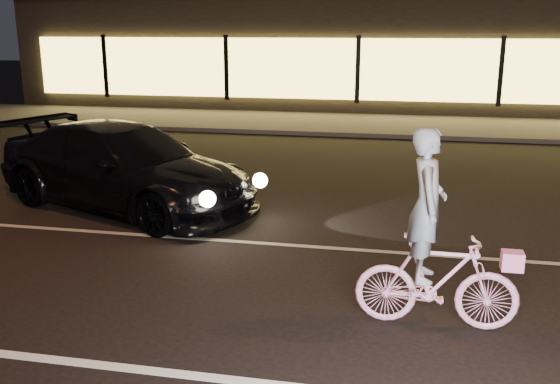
# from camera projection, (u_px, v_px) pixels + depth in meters

# --- Properties ---
(ground) EXTENTS (90.00, 90.00, 0.00)m
(ground) POSITION_uv_depth(u_px,v_px,m) (244.00, 305.00, 6.90)
(ground) COLOR black
(ground) RESTS_ON ground
(lane_stripe_near) EXTENTS (60.00, 0.12, 0.01)m
(lane_stripe_near) POSITION_uv_depth(u_px,v_px,m) (200.00, 376.00, 5.48)
(lane_stripe_near) COLOR silver
(lane_stripe_near) RESTS_ON ground
(lane_stripe_far) EXTENTS (60.00, 0.10, 0.01)m
(lane_stripe_far) POSITION_uv_depth(u_px,v_px,m) (280.00, 244.00, 8.80)
(lane_stripe_far) COLOR gray
(lane_stripe_far) RESTS_ON ground
(sidewalk) EXTENTS (30.00, 4.00, 0.12)m
(sidewalk) POSITION_uv_depth(u_px,v_px,m) (351.00, 124.00, 19.19)
(sidewalk) COLOR #383533
(sidewalk) RESTS_ON ground
(storefront) EXTENTS (25.40, 8.42, 4.20)m
(storefront) POSITION_uv_depth(u_px,v_px,m) (367.00, 48.00, 24.30)
(storefront) COLOR black
(storefront) RESTS_ON ground
(cyclist) EXTENTS (1.64, 0.56, 2.06)m
(cyclist) POSITION_uv_depth(u_px,v_px,m) (434.00, 259.00, 6.24)
(cyclist) COLOR #E6338D
(cyclist) RESTS_ON ground
(sedan) EXTENTS (5.24, 3.61, 1.41)m
(sedan) POSITION_uv_depth(u_px,v_px,m) (124.00, 167.00, 10.44)
(sedan) COLOR black
(sedan) RESTS_ON ground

